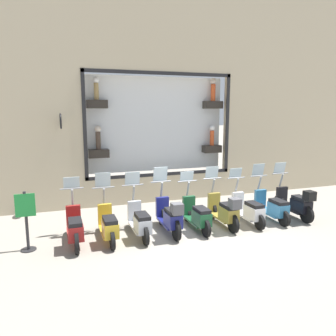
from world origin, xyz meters
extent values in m
plane|color=gray|center=(0.00, 0.00, 0.00)|extent=(120.00, 120.00, 0.00)
cube|color=tan|center=(3.60, 0.00, 0.48)|extent=(0.40, 5.41, 0.96)
cube|color=tan|center=(3.60, 0.00, 6.17)|extent=(0.40, 5.41, 3.05)
cube|color=black|center=(3.39, 0.00, 4.59)|extent=(0.04, 5.41, 0.12)
cube|color=black|center=(3.39, 0.00, 1.02)|extent=(0.04, 5.41, 0.12)
cube|color=black|center=(3.39, -2.64, 2.81)|extent=(0.04, 0.12, 3.69)
cube|color=black|center=(3.39, 2.64, 2.81)|extent=(0.04, 0.12, 3.69)
cube|color=silver|center=(3.95, 0.00, 2.81)|extent=(0.04, 5.17, 3.45)
cube|color=#28231E|center=(3.73, -2.18, 3.53)|extent=(0.36, 0.70, 0.28)
cylinder|color=#CC4C23|center=(3.73, -2.18, 3.98)|extent=(0.18, 0.18, 0.63)
sphere|color=beige|center=(3.73, -2.18, 4.41)|extent=(0.23, 0.23, 0.23)
cube|color=#28231E|center=(3.73, 2.18, 3.53)|extent=(0.36, 0.70, 0.28)
cylinder|color=#9E7F4C|center=(3.73, 2.18, 3.95)|extent=(0.16, 0.16, 0.56)
sphere|color=white|center=(3.73, 2.18, 4.33)|extent=(0.20, 0.20, 0.20)
cube|color=#28231E|center=(3.73, -2.18, 1.84)|extent=(0.36, 0.70, 0.28)
cylinder|color=#CC4C23|center=(3.73, -2.18, 2.26)|extent=(0.16, 0.16, 0.57)
sphere|color=white|center=(3.73, -2.18, 2.65)|extent=(0.21, 0.21, 0.21)
cube|color=#28231E|center=(3.73, 2.18, 1.84)|extent=(0.36, 0.70, 0.28)
cylinder|color=#47382D|center=(3.73, 2.18, 2.28)|extent=(0.17, 0.17, 0.61)
sphere|color=beige|center=(3.73, 2.18, 2.70)|extent=(0.22, 0.22, 0.22)
cylinder|color=black|center=(3.23, 3.39, 2.99)|extent=(0.35, 0.05, 0.05)
torus|color=black|center=(3.05, 3.39, 2.99)|extent=(0.49, 0.05, 0.49)
cylinder|color=white|center=(3.05, 3.39, 2.99)|extent=(0.41, 0.03, 0.41)
cylinder|color=black|center=(1.02, -3.38, 0.26)|extent=(0.53, 0.09, 0.53)
cylinder|color=black|center=(-0.25, -3.38, 0.26)|extent=(0.53, 0.09, 0.53)
cube|color=black|center=(0.39, -3.38, 0.25)|extent=(1.02, 0.38, 0.06)
cube|color=black|center=(0.01, -3.38, 0.46)|extent=(0.61, 0.35, 0.36)
cube|color=black|center=(0.01, -3.38, 0.69)|extent=(0.58, 0.31, 0.10)
cube|color=black|center=(0.93, -3.38, 0.56)|extent=(0.12, 0.37, 0.56)
cylinder|color=gray|center=(1.00, -3.38, 1.06)|extent=(0.20, 0.06, 0.45)
cylinder|color=gray|center=(1.07, -3.38, 1.27)|extent=(0.04, 0.61, 0.04)
cube|color=silver|center=(1.11, -3.38, 1.45)|extent=(0.09, 0.42, 0.36)
cube|color=black|center=(-0.30, -3.38, 0.85)|extent=(0.28, 0.28, 0.28)
cylinder|color=black|center=(1.05, -2.56, 0.23)|extent=(0.47, 0.09, 0.47)
cylinder|color=black|center=(-0.28, -2.56, 0.23)|extent=(0.47, 0.09, 0.47)
cube|color=teal|center=(0.39, -2.56, 0.22)|extent=(1.02, 0.38, 0.06)
cube|color=teal|center=(0.01, -2.56, 0.43)|extent=(0.61, 0.35, 0.36)
cube|color=black|center=(0.01, -2.56, 0.66)|extent=(0.58, 0.31, 0.10)
cube|color=teal|center=(0.93, -2.56, 0.53)|extent=(0.12, 0.37, 0.56)
cylinder|color=gray|center=(1.00, -2.56, 1.03)|extent=(0.20, 0.06, 0.45)
cylinder|color=gray|center=(1.07, -2.56, 1.24)|extent=(0.04, 0.61, 0.04)
cube|color=silver|center=(1.11, -2.56, 1.44)|extent=(0.10, 0.42, 0.39)
cylinder|color=black|center=(1.06, -1.73, 0.22)|extent=(0.44, 0.09, 0.44)
cylinder|color=black|center=(-0.29, -1.73, 0.22)|extent=(0.44, 0.09, 0.44)
cube|color=silver|center=(0.39, -1.73, 0.21)|extent=(1.02, 0.39, 0.06)
cube|color=silver|center=(0.01, -1.73, 0.42)|extent=(0.61, 0.35, 0.36)
cube|color=black|center=(0.01, -1.73, 0.65)|extent=(0.58, 0.31, 0.10)
cube|color=silver|center=(0.93, -1.73, 0.52)|extent=(0.12, 0.37, 0.56)
cylinder|color=gray|center=(1.00, -1.73, 1.01)|extent=(0.20, 0.06, 0.45)
cylinder|color=gray|center=(1.07, -1.73, 1.23)|extent=(0.04, 0.60, 0.04)
cube|color=silver|center=(1.11, -1.73, 1.38)|extent=(0.08, 0.42, 0.31)
cylinder|color=black|center=(1.03, -0.90, 0.26)|extent=(0.52, 0.09, 0.52)
cylinder|color=black|center=(-0.25, -0.90, 0.26)|extent=(0.52, 0.09, 0.52)
cube|color=olive|center=(0.39, -0.90, 0.25)|extent=(1.02, 0.38, 0.06)
cube|color=olive|center=(0.01, -0.90, 0.46)|extent=(0.61, 0.35, 0.36)
cube|color=black|center=(0.01, -0.90, 0.69)|extent=(0.58, 0.31, 0.10)
cube|color=olive|center=(0.93, -0.90, 0.56)|extent=(0.12, 0.37, 0.56)
cylinder|color=gray|center=(1.00, -0.90, 1.05)|extent=(0.20, 0.06, 0.45)
cylinder|color=gray|center=(1.07, -0.90, 1.27)|extent=(0.04, 0.60, 0.04)
cube|color=silver|center=(1.11, -0.90, 1.45)|extent=(0.09, 0.42, 0.36)
cube|color=#4C4C51|center=(-0.31, -0.90, 0.85)|extent=(0.28, 0.28, 0.28)
cylinder|color=black|center=(1.05, -0.08, 0.23)|extent=(0.46, 0.09, 0.46)
cylinder|color=black|center=(-0.28, -0.08, 0.23)|extent=(0.46, 0.09, 0.46)
cube|color=#19512D|center=(0.39, -0.08, 0.22)|extent=(1.02, 0.39, 0.06)
cube|color=#19512D|center=(0.01, -0.08, 0.43)|extent=(0.61, 0.35, 0.36)
cube|color=black|center=(0.01, -0.08, 0.66)|extent=(0.58, 0.31, 0.10)
cube|color=#19512D|center=(0.93, -0.08, 0.53)|extent=(0.12, 0.37, 0.56)
cylinder|color=gray|center=(1.00, -0.08, 1.02)|extent=(0.20, 0.06, 0.45)
cylinder|color=gray|center=(1.07, -0.08, 1.24)|extent=(0.04, 0.61, 0.04)
cube|color=silver|center=(1.11, -0.08, 1.38)|extent=(0.08, 0.42, 0.29)
cylinder|color=black|center=(1.02, 0.75, 0.28)|extent=(0.55, 0.09, 0.55)
cylinder|color=black|center=(-0.24, 0.75, 0.28)|extent=(0.55, 0.09, 0.55)
cube|color=navy|center=(0.39, 0.75, 0.26)|extent=(1.02, 0.39, 0.06)
cube|color=navy|center=(0.01, 0.75, 0.47)|extent=(0.61, 0.35, 0.36)
cube|color=black|center=(0.01, 0.75, 0.70)|extent=(0.58, 0.31, 0.10)
cube|color=navy|center=(0.93, 0.75, 0.57)|extent=(0.12, 0.37, 0.56)
cylinder|color=gray|center=(1.00, 0.75, 1.07)|extent=(0.20, 0.06, 0.45)
cylinder|color=gray|center=(1.07, 0.75, 1.28)|extent=(0.04, 0.60, 0.04)
cube|color=silver|center=(1.11, 0.75, 1.50)|extent=(0.11, 0.42, 0.43)
cube|color=#4C4C51|center=(-0.30, 0.75, 0.86)|extent=(0.28, 0.28, 0.28)
cylinder|color=black|center=(1.05, 1.58, 0.24)|extent=(0.47, 0.09, 0.47)
cylinder|color=black|center=(-0.27, 1.58, 0.24)|extent=(0.47, 0.09, 0.47)
cube|color=#B7BCC6|center=(0.39, 1.58, 0.22)|extent=(1.02, 0.38, 0.06)
cube|color=#B7BCC6|center=(0.01, 1.58, 0.43)|extent=(0.61, 0.35, 0.36)
cube|color=black|center=(0.01, 1.58, 0.66)|extent=(0.58, 0.31, 0.10)
cube|color=#B7BCC6|center=(0.93, 1.58, 0.53)|extent=(0.12, 0.37, 0.56)
cylinder|color=gray|center=(1.00, 1.58, 1.03)|extent=(0.20, 0.06, 0.45)
cylinder|color=gray|center=(1.07, 1.58, 1.24)|extent=(0.04, 0.60, 0.04)
cube|color=silver|center=(1.11, 1.58, 1.43)|extent=(0.09, 0.42, 0.37)
cylinder|color=black|center=(1.06, 2.40, 0.22)|extent=(0.44, 0.09, 0.44)
cylinder|color=black|center=(-0.29, 2.40, 0.22)|extent=(0.44, 0.09, 0.44)
cube|color=gold|center=(0.39, 2.40, 0.21)|extent=(1.02, 0.38, 0.06)
cube|color=gold|center=(0.01, 2.40, 0.42)|extent=(0.61, 0.35, 0.36)
cube|color=black|center=(0.01, 2.40, 0.65)|extent=(0.58, 0.31, 0.10)
cube|color=gold|center=(0.93, 2.40, 0.52)|extent=(0.12, 0.37, 0.56)
cylinder|color=gray|center=(1.00, 2.40, 1.02)|extent=(0.20, 0.06, 0.45)
cylinder|color=gray|center=(1.07, 2.40, 1.23)|extent=(0.04, 0.61, 0.04)
cube|color=silver|center=(1.11, 2.40, 1.44)|extent=(0.10, 0.42, 0.42)
cylinder|color=black|center=(1.03, 3.23, 0.26)|extent=(0.52, 0.09, 0.52)
cylinder|color=black|center=(-0.25, 3.23, 0.26)|extent=(0.52, 0.09, 0.52)
cube|color=maroon|center=(0.39, 3.23, 0.25)|extent=(1.02, 0.38, 0.06)
cube|color=maroon|center=(0.01, 3.23, 0.46)|extent=(0.61, 0.35, 0.36)
cube|color=black|center=(0.01, 3.23, 0.69)|extent=(0.58, 0.31, 0.10)
cube|color=maroon|center=(0.93, 3.23, 0.56)|extent=(0.12, 0.37, 0.56)
cylinder|color=gray|center=(1.00, 3.23, 1.05)|extent=(0.20, 0.06, 0.45)
cylinder|color=gray|center=(1.07, 3.23, 1.27)|extent=(0.04, 0.61, 0.04)
cube|color=silver|center=(1.11, 3.23, 1.42)|extent=(0.08, 0.42, 0.31)
cylinder|color=#232326|center=(0.34, 4.32, 0.01)|extent=(0.36, 0.36, 0.02)
cylinder|color=#232326|center=(0.34, 4.32, 0.72)|extent=(0.07, 0.07, 1.45)
cube|color=#1E8438|center=(0.32, 4.32, 1.12)|extent=(0.03, 0.45, 0.55)
camera|label=1|loc=(-7.76, 3.53, 3.30)|focal=35.00mm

